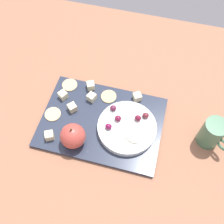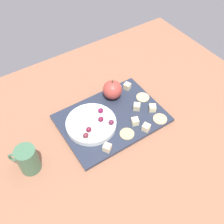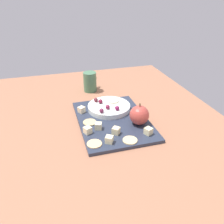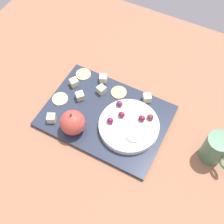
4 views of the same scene
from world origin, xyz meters
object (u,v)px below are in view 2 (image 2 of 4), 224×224
object	(u,v)px
cheese_cube_3	(107,148)
serving_dish	(91,124)
cheese_cube_1	(137,107)
grape_4	(101,119)
apple_whole	(112,90)
cheese_cube_2	(146,127)
cheese_cube_4	(127,86)
platter	(112,118)
grape_1	(101,111)
grape_0	(89,130)
cheese_cube_0	(152,108)
cracker_2	(143,97)
cracker_1	(127,134)
grape_3	(111,121)
grape_2	(86,136)
cup	(28,159)
apple_slice_0	(80,120)
cheese_cube_5	(135,121)
cracker_0	(160,119)

from	to	relation	value
cheese_cube_3	serving_dish	bearing A→B (deg)	86.48
cheese_cube_1	grape_4	distance (cm)	15.28
apple_whole	cheese_cube_2	size ratio (longest dim) A/B	3.06
cheese_cube_4	platter	bearing A→B (deg)	-145.77
grape_1	grape_4	xyz separation A→B (cm)	(-2.03, -3.43, -0.03)
platter	apple_whole	size ratio (longest dim) A/B	5.03
cheese_cube_3	grape_0	xyz separation A→B (cm)	(-1.90, 8.60, 1.76)
cheese_cube_0	cracker_2	world-z (taller)	cheese_cube_0
apple_whole	cheese_cube_0	world-z (taller)	apple_whole
cracker_1	grape_3	bearing A→B (deg)	116.60
cheese_cube_3	cracker_2	bearing A→B (deg)	26.98
platter	cheese_cube_0	size ratio (longest dim) A/B	15.38
grape_1	grape_3	bearing A→B (deg)	-87.46
serving_dish	cheese_cube_3	xyz separation A→B (cm)	(-0.72, -11.65, 0.18)
grape_4	grape_2	bearing A→B (deg)	-155.40
cheese_cube_2	cup	world-z (taller)	cup
grape_0	cracker_1	bearing A→B (deg)	-32.47
cup	apple_slice_0	bearing A→B (deg)	14.78
platter	cheese_cube_4	bearing A→B (deg)	34.23
platter	cup	bearing A→B (deg)	-175.82
cheese_cube_5	apple_slice_0	xyz separation A→B (cm)	(-16.39, 10.37, 1.16)
cracker_2	cracker_0	bearing A→B (deg)	-96.68
grape_4	cup	bearing A→B (deg)	-176.49
serving_dish	apple_slice_0	xyz separation A→B (cm)	(-2.83, 2.56, 1.34)
apple_whole	cheese_cube_4	world-z (taller)	apple_whole
cheese_cube_3	cup	bearing A→B (deg)	160.21
cheese_cube_5	cup	xyz separation A→B (cm)	(-37.96, 4.68, 2.44)
apple_whole	cheese_cube_0	size ratio (longest dim) A/B	3.06
grape_4	cracker_1	bearing A→B (deg)	-58.75
cheese_cube_2	apple_slice_0	distance (cm)	23.28
apple_slice_0	cracker_0	bearing A→B (deg)	-28.73
grape_1	grape_2	bearing A→B (deg)	-144.65
platter	grape_1	size ratio (longest dim) A/B	18.93
cup	cheese_cube_3	bearing A→B (deg)	-19.79
cheese_cube_0	grape_1	xyz separation A→B (cm)	(-17.59, 8.22, 1.77)
cheese_cube_1	cheese_cube_3	bearing A→B (deg)	-154.29
cracker_1	grape_2	distance (cm)	14.35
cheese_cube_4	cracker_1	distance (cm)	22.89
cheese_cube_5	cracker_0	world-z (taller)	cheese_cube_5
grape_1	cheese_cube_4	bearing A→B (deg)	21.46
cheese_cube_2	cup	bearing A→B (deg)	167.20
serving_dish	grape_0	xyz separation A→B (cm)	(-2.62, -3.05, 1.93)
cheese_cube_1	cup	world-z (taller)	cup
grape_2	grape_0	bearing A→B (deg)	43.98
cheese_cube_3	grape_4	distance (cm)	11.08
serving_dish	cracker_0	size ratio (longest dim) A/B	3.54
grape_1	cheese_cube_1	bearing A→B (deg)	-18.79
cheese_cube_0	cracker_2	xyz separation A→B (cm)	(1.02, 7.09, -1.02)
cheese_cube_2	cheese_cube_1	bearing A→B (deg)	71.92
cheese_cube_5	apple_slice_0	size ratio (longest dim) A/B	0.49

